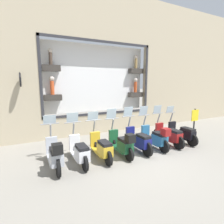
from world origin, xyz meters
name	(u,v)px	position (x,y,z in m)	size (l,w,h in m)	color
ground_plane	(137,156)	(0.00, 0.00, 0.00)	(120.00, 120.00, 0.00)	gray
building_facade	(99,63)	(3.60, 0.00, 3.68)	(1.21, 36.00, 7.25)	tan
scooter_black_0	(182,133)	(0.36, -2.67, 0.44)	(1.81, 0.61, 1.57)	black
scooter_red_1	(169,135)	(0.36, -1.88, 0.45)	(1.81, 0.60, 1.65)	black
scooter_teal_2	(156,137)	(0.30, -1.09, 0.48)	(1.80, 0.60, 1.67)	black
scooter_navy_3	(139,140)	(0.36, -0.30, 0.45)	(1.81, 0.60, 1.68)	black
scooter_green_4	(122,144)	(0.30, 0.48, 0.47)	(1.80, 0.60, 1.65)	black
scooter_yellow_5	(102,147)	(0.36, 1.27, 0.43)	(1.80, 0.60, 1.59)	black
scooter_white_6	(80,151)	(0.36, 2.06, 0.43)	(1.80, 0.61, 1.61)	black
scooter_silver_7	(55,155)	(0.30, 2.85, 0.49)	(1.81, 0.61, 1.58)	black
shop_sign_post	(194,122)	(0.65, -3.78, 0.76)	(0.36, 0.45, 1.44)	#232326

